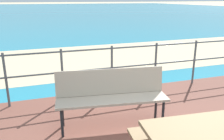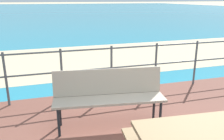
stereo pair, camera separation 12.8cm
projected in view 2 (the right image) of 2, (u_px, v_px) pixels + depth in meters
name	position (u px, v px, depth m)	size (l,w,h in m)	color
sea_water	(47.00, 10.00, 39.32)	(90.00, 90.00, 0.01)	teal
beach_strip	(84.00, 59.00, 7.88)	(54.00, 4.22, 0.01)	beige
park_bench	(109.00, 92.00, 3.54)	(1.69, 0.64, 0.87)	tan
railing_fence	(111.00, 65.00, 4.71)	(5.94, 0.04, 1.00)	#4C5156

